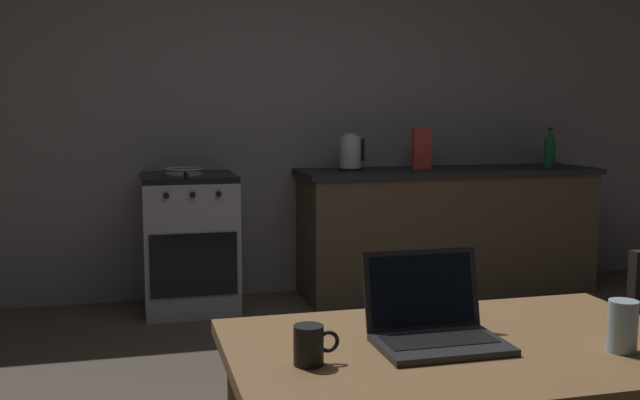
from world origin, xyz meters
TOP-DOWN VIEW (x-y plane):
  - back_wall at (0.30, 2.57)m, footprint 6.40×0.10m
  - kitchen_counter at (1.27, 2.22)m, footprint 2.16×0.64m
  - stove_oven at (-0.57, 2.21)m, footprint 0.60×0.62m
  - dining_table at (-0.12, -0.98)m, footprint 1.22×0.76m
  - laptop at (-0.19, -0.95)m, footprint 0.32×0.27m
  - electric_kettle at (0.54, 2.22)m, footprint 0.18×0.16m
  - bottle at (2.05, 2.17)m, footprint 0.08×0.08m
  - frying_pan at (-0.60, 2.19)m, footprint 0.27×0.44m
  - coffee_mug at (-0.54, -1.03)m, footprint 0.11×0.07m
  - drinking_glass at (0.23, -1.13)m, footprint 0.07×0.07m
  - cereal_box at (1.07, 2.24)m, footprint 0.13×0.05m

SIDE VIEW (x-z plane):
  - stove_oven at x=-0.57m, z-range 0.00..0.90m
  - kitchen_counter at x=1.27m, z-range 0.00..0.90m
  - dining_table at x=-0.12m, z-range 0.29..1.02m
  - laptop at x=-0.19m, z-range 0.66..0.89m
  - coffee_mug at x=-0.54m, z-range 0.73..0.82m
  - drinking_glass at x=0.23m, z-range 0.73..0.86m
  - frying_pan at x=-0.60m, z-range 0.90..0.95m
  - electric_kettle at x=0.54m, z-range 0.90..1.15m
  - bottle at x=2.05m, z-range 0.90..1.18m
  - cereal_box at x=1.07m, z-range 0.90..1.19m
  - back_wall at x=0.30m, z-range 0.00..2.68m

